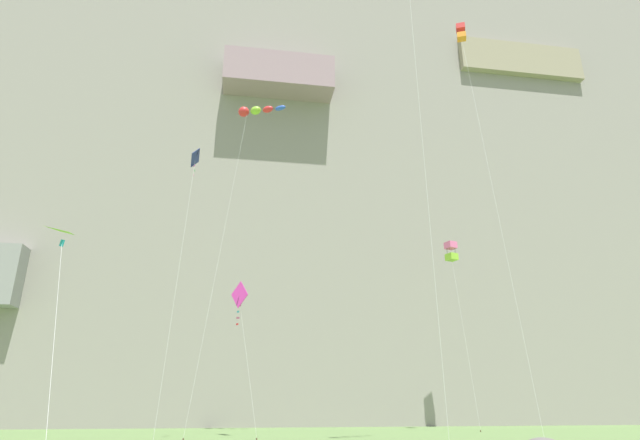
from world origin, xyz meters
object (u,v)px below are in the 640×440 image
kite_delta_mid_center (66,247)px  kite_diamond_far_right (240,297)px  kite_windsock_mid_right (255,111)px  kite_diamond_high_left (194,168)px  kite_box_far_left (451,252)px  kite_box_low_right (461,34)px

kite_delta_mid_center → kite_diamond_far_right: (7.21, 14.04, 0.85)m
kite_diamond_far_right → kite_windsock_mid_right: kite_windsock_mid_right is taller
kite_diamond_high_left → kite_delta_mid_center: (-3.78, -9.42, -8.41)m
kite_box_far_left → kite_diamond_far_right: (-19.55, -7.91, -6.52)m
kite_box_far_left → kite_diamond_far_right: kite_box_far_left is taller
kite_diamond_high_left → kite_box_low_right: kite_box_low_right is taller
kite_box_far_left → kite_diamond_far_right: 22.07m
kite_delta_mid_center → kite_box_low_right: size_ratio=0.26×
kite_box_low_right → kite_box_far_left: kite_box_low_right is taller
kite_diamond_far_right → kite_diamond_high_left: bearing=-126.6°
kite_diamond_high_left → kite_diamond_far_right: 9.50m
kite_diamond_far_right → kite_windsock_mid_right: 16.65m
kite_box_low_right → kite_windsock_mid_right: (-17.56, 4.15, -6.95)m
kite_diamond_far_right → kite_delta_mid_center: bearing=-117.2°
kite_box_low_right → kite_diamond_far_right: 29.60m
kite_diamond_far_right → kite_box_low_right: bearing=-6.3°
kite_delta_mid_center → kite_diamond_far_right: 15.80m
kite_box_low_right → kite_delta_mid_center: bearing=-154.4°
kite_box_low_right → kite_windsock_mid_right: bearing=166.7°
kite_box_far_left → kite_diamond_far_right: bearing=-158.0°
kite_delta_mid_center → kite_windsock_mid_right: bearing=64.9°
kite_box_far_left → kite_windsock_mid_right: kite_windsock_mid_right is taller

